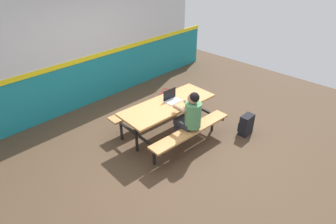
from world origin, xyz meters
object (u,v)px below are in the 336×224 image
object	(u,v)px
laptop_silver	(172,99)
tote_bag_bright	(166,99)
picnic_table_main	(168,111)
student_nearer	(190,115)
backpack_dark	(246,125)

from	to	relation	value
laptop_silver	tote_bag_bright	distance (m)	1.25
picnic_table_main	student_nearer	size ratio (longest dim) A/B	1.65
picnic_table_main	laptop_silver	bearing A→B (deg)	11.59
laptop_silver	backpack_dark	xyz separation A→B (m)	(1.01, -1.15, -0.57)
student_nearer	tote_bag_bright	distance (m)	1.74
picnic_table_main	student_nearer	world-z (taller)	student_nearer
student_nearer	tote_bag_bright	size ratio (longest dim) A/B	2.81
backpack_dark	tote_bag_bright	bearing A→B (deg)	98.95
backpack_dark	tote_bag_bright	xyz separation A→B (m)	(-0.31, 1.99, -0.02)
student_nearer	backpack_dark	xyz separation A→B (m)	(1.15, -0.56, -0.49)
student_nearer	backpack_dark	distance (m)	1.37
picnic_table_main	laptop_silver	size ratio (longest dim) A/B	5.99
laptop_silver	backpack_dark	distance (m)	1.63
laptop_silver	backpack_dark	size ratio (longest dim) A/B	0.76
student_nearer	laptop_silver	world-z (taller)	student_nearer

